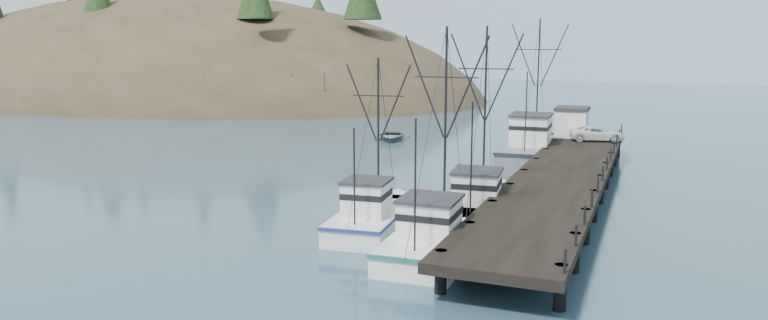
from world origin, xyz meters
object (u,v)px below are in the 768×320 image
pier (562,177)px  pickup_truck (597,133)px  trawler_mid (374,216)px  trawler_near (438,235)px  pier_shed (572,122)px  trawler_far (480,203)px  work_vessel (533,148)px  motorboat (391,140)px

pier → pickup_truck: size_ratio=9.09×
pier → trawler_mid: bearing=-129.1°
trawler_near → pier_shed: (3.07, 32.05, 2.60)m
pier → trawler_mid: size_ratio=4.21×
pier → pier_shed: size_ratio=13.75×
trawler_far → pickup_truck: trawler_far is taller
pier → trawler_far: (-4.25, -6.11, -0.87)m
trawler_mid → pier_shed: size_ratio=3.27×
pier → pickup_truck: 16.25m
trawler_far → pier_shed: 24.40m
pier → trawler_mid: (-9.36, -11.52, -0.87)m
trawler_mid → work_vessel: size_ratio=0.66×
trawler_near → trawler_far: size_ratio=0.99×
trawler_far → work_vessel: 20.75m
pier → motorboat: 30.73m
trawler_mid → pickup_truck: trawler_mid is taller
trawler_near → pickup_truck: bearing=79.6°
pier → work_vessel: (-4.45, 14.63, -0.46)m
pier_shed → motorboat: (-19.79, 4.10, -3.42)m
trawler_mid → motorboat: 35.69m
trawler_mid → motorboat: (-11.94, 33.62, -0.82)m
pickup_truck → motorboat: (-22.29, 5.91, -2.67)m
pier_shed → motorboat: bearing=168.3°
trawler_far → work_vessel: (-0.20, 20.74, 0.41)m
motorboat → pier_shed: bearing=-30.3°
trawler_near → trawler_far: (0.32, 7.94, 0.00)m
work_vessel → motorboat: work_vessel is taller
trawler_far → pier_shed: size_ratio=3.85×
trawler_near → motorboat: bearing=114.8°
trawler_near → pier: bearing=72.0°
pier_shed → trawler_near: bearing=-95.5°
trawler_mid → trawler_far: bearing=46.7°
pier_shed → motorboat: size_ratio=0.55×
trawler_far → pier_shed: trawler_far is taller
pier → motorboat: (-21.29, 22.10, -1.69)m
pier → pier_shed: bearing=94.8°
pier_shed → trawler_far: bearing=-96.5°
pier → pickup_truck: (0.99, 16.19, 0.98)m
trawler_mid → trawler_near: bearing=-27.9°
motorboat → trawler_mid: bearing=-89.0°
pier → work_vessel: bearing=106.9°
pier_shed → work_vessel: bearing=-131.2°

